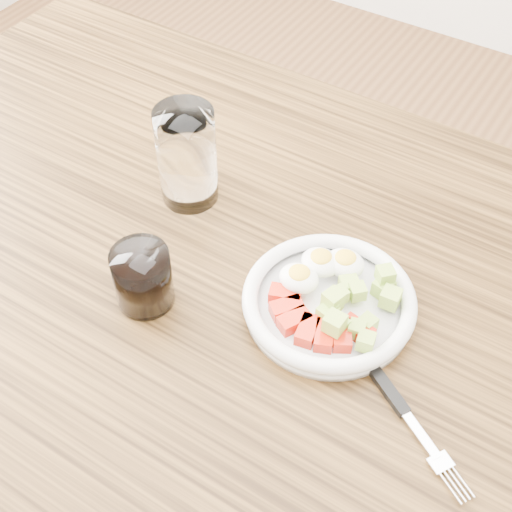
{
  "coord_description": "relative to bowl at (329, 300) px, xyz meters",
  "views": [
    {
      "loc": [
        0.33,
        -0.53,
        1.51
      ],
      "look_at": [
        -0.01,
        0.01,
        0.8
      ],
      "focal_mm": 50.0,
      "sensor_mm": 36.0,
      "label": 1
    }
  ],
  "objects": [
    {
      "name": "water_glass",
      "position": [
        -0.28,
        0.08,
        0.06
      ],
      "size": [
        0.09,
        0.09,
        0.15
      ],
      "primitive_type": "cylinder",
      "color": "white",
      "rests_on": "dining_table"
    },
    {
      "name": "bowl",
      "position": [
        0.0,
        0.0,
        0.0
      ],
      "size": [
        0.23,
        0.23,
        0.06
      ],
      "color": "white",
      "rests_on": "dining_table"
    },
    {
      "name": "dining_table",
      "position": [
        -0.1,
        -0.0,
        -0.12
      ],
      "size": [
        1.5,
        0.9,
        0.77
      ],
      "color": "brown",
      "rests_on": "ground"
    },
    {
      "name": "ground",
      "position": [
        -0.1,
        -0.0,
        -0.79
      ],
      "size": [
        4.0,
        4.0,
        0.0
      ],
      "primitive_type": "plane",
      "color": "brown",
      "rests_on": "ground"
    },
    {
      "name": "coffee_glass",
      "position": [
        -0.21,
        -0.11,
        0.02
      ],
      "size": [
        0.08,
        0.08,
        0.09
      ],
      "color": "white",
      "rests_on": "dining_table"
    },
    {
      "name": "fork",
      "position": [
        0.13,
        -0.08,
        -0.02
      ],
      "size": [
        0.2,
        0.13,
        0.01
      ],
      "color": "black",
      "rests_on": "dining_table"
    }
  ]
}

